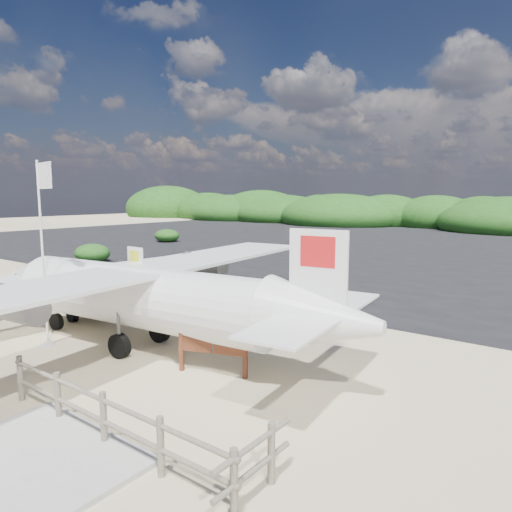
{
  "coord_description": "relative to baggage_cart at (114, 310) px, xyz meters",
  "views": [
    {
      "loc": [
        12.74,
        -9.47,
        4.43
      ],
      "look_at": [
        1.44,
        5.58,
        1.92
      ],
      "focal_mm": 32.0,
      "sensor_mm": 36.0,
      "label": 1
    }
  ],
  "objects": [
    {
      "name": "fence",
      "position": [
        8.02,
        -5.99,
        0.0
      ],
      "size": [
        6.4,
        2.0,
        1.1
      ],
      "primitive_type": null,
      "color": "#B2B2B2",
      "rests_on": "ground"
    },
    {
      "name": "signboard",
      "position": [
        7.36,
        -2.41,
        0.0
      ],
      "size": [
        1.87,
        0.82,
        1.59
      ],
      "primitive_type": null,
      "rotation": [
        0.0,
        0.0,
        0.35
      ],
      "color": "brown",
      "rests_on": "ground"
    },
    {
      "name": "crew_b",
      "position": [
        2.71,
        0.66,
        0.85
      ],
      "size": [
        0.9,
        0.75,
        1.69
      ],
      "primitive_type": "imported",
      "rotation": [
        0.0,
        0.0,
        3.28
      ],
      "color": "#1D1551",
      "rests_on": "ground"
    },
    {
      "name": "vegetation_band",
      "position": [
        2.02,
        54.01,
        0.0
      ],
      "size": [
        124.0,
        8.0,
        4.4
      ],
      "primitive_type": null,
      "color": "#B2B2B2",
      "rests_on": "ground"
    },
    {
      "name": "flagpole",
      "position": [
        1.91,
        -3.7,
        0.0
      ],
      "size": [
        1.14,
        0.63,
        5.42
      ],
      "primitive_type": null,
      "rotation": [
        0.0,
        0.0,
        -0.17
      ],
      "color": "white",
      "rests_on": "ground"
    },
    {
      "name": "ground",
      "position": [
        2.02,
        -0.99,
        0.0
      ],
      "size": [
        160.0,
        160.0,
        0.0
      ],
      "primitive_type": "plane",
      "color": "beige"
    },
    {
      "name": "walkway_pad",
      "position": [
        7.52,
        -6.99,
        0.0
      ],
      "size": [
        3.5,
        2.5,
        0.1
      ],
      "primitive_type": null,
      "color": "#B2B2B2",
      "rests_on": "ground"
    },
    {
      "name": "aircraft_small",
      "position": [
        -3.55,
        31.83,
        0.0
      ],
      "size": [
        7.85,
        7.85,
        2.68
      ],
      "primitive_type": null,
      "rotation": [
        0.0,
        0.0,
        3.09
      ],
      "color": "#B2B2B2",
      "rests_on": "ground"
    },
    {
      "name": "lagoon",
      "position": [
        -6.98,
        0.51,
        0.0
      ],
      "size": [
        9.0,
        7.0,
        0.4
      ],
      "primitive_type": null,
      "color": "#B2B2B2",
      "rests_on": "ground"
    },
    {
      "name": "asphalt_apron",
      "position": [
        2.02,
        29.01,
        0.0
      ],
      "size": [
        90.0,
        50.0,
        0.04
      ],
      "primitive_type": null,
      "color": "#B2B2B2",
      "rests_on": "ground"
    },
    {
      "name": "crew_a",
      "position": [
        -0.0,
        2.68,
        0.84
      ],
      "size": [
        0.63,
        0.43,
        1.69
      ],
      "primitive_type": "imported",
      "rotation": [
        0.0,
        0.0,
        3.1
      ],
      "color": "#1D1551",
      "rests_on": "ground"
    },
    {
      "name": "crew_c",
      "position": [
        4.05,
        0.46,
        0.74
      ],
      "size": [
        0.89,
        0.42,
        1.48
      ],
      "primitive_type": "imported",
      "rotation": [
        0.0,
        0.0,
        3.07
      ],
      "color": "#1D1551",
      "rests_on": "ground"
    },
    {
      "name": "baggage_cart",
      "position": [
        0.0,
        0.0,
        0.0
      ],
      "size": [
        3.28,
        2.21,
        1.52
      ],
      "primitive_type": null,
      "rotation": [
        0.0,
        0.0,
        -0.17
      ],
      "color": "#0C0EBA",
      "rests_on": "ground"
    }
  ]
}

